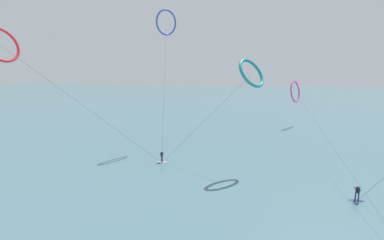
{
  "coord_description": "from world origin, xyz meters",
  "views": [
    {
      "loc": [
        4.32,
        -2.94,
        13.13
      ],
      "look_at": [
        0.0,
        21.06,
        8.22
      ],
      "focal_mm": 23.28,
      "sensor_mm": 36.0,
      "label": 1
    }
  ],
  "objects_px": {
    "kite_magenta": "(295,92)",
    "kite_cobalt": "(166,23)",
    "surfer_navy": "(357,194)",
    "kite_teal": "(251,73)",
    "kite_crimson": "(1,45)",
    "surfer_ivory": "(162,157)"
  },
  "relations": [
    {
      "from": "kite_cobalt",
      "to": "kite_teal",
      "type": "relative_size",
      "value": 1.58
    },
    {
      "from": "surfer_ivory",
      "to": "kite_crimson",
      "type": "distance_m",
      "value": 22.35
    },
    {
      "from": "surfer_navy",
      "to": "kite_crimson",
      "type": "distance_m",
      "value": 38.6
    },
    {
      "from": "surfer_navy",
      "to": "kite_teal",
      "type": "xyz_separation_m",
      "value": [
        -10.56,
        8.12,
        11.89
      ]
    },
    {
      "from": "surfer_ivory",
      "to": "kite_crimson",
      "type": "relative_size",
      "value": 0.1
    },
    {
      "from": "surfer_navy",
      "to": "kite_teal",
      "type": "distance_m",
      "value": 17.86
    },
    {
      "from": "surfer_navy",
      "to": "kite_cobalt",
      "type": "bearing_deg",
      "value": -170.14
    },
    {
      "from": "kite_crimson",
      "to": "kite_magenta",
      "type": "relative_size",
      "value": 0.33
    },
    {
      "from": "surfer_navy",
      "to": "kite_magenta",
      "type": "xyz_separation_m",
      "value": [
        1.17,
        36.22,
        7.28
      ]
    },
    {
      "from": "surfer_ivory",
      "to": "kite_magenta",
      "type": "bearing_deg",
      "value": -86.88
    },
    {
      "from": "kite_crimson",
      "to": "surfer_navy",
      "type": "bearing_deg",
      "value": -73.4
    },
    {
      "from": "surfer_ivory",
      "to": "kite_magenta",
      "type": "relative_size",
      "value": 0.03
    },
    {
      "from": "kite_magenta",
      "to": "kite_cobalt",
      "type": "bearing_deg",
      "value": 158.47
    },
    {
      "from": "surfer_navy",
      "to": "kite_crimson",
      "type": "bearing_deg",
      "value": -128.04
    },
    {
      "from": "surfer_ivory",
      "to": "kite_magenta",
      "type": "distance_m",
      "value": 38.46
    },
    {
      "from": "surfer_navy",
      "to": "kite_teal",
      "type": "relative_size",
      "value": 0.12
    },
    {
      "from": "surfer_navy",
      "to": "kite_crimson",
      "type": "relative_size",
      "value": 0.1
    },
    {
      "from": "surfer_ivory",
      "to": "kite_cobalt",
      "type": "bearing_deg",
      "value": -37.25
    },
    {
      "from": "kite_cobalt",
      "to": "kite_magenta",
      "type": "height_order",
      "value": "kite_cobalt"
    },
    {
      "from": "kite_magenta",
      "to": "kite_crimson",
      "type": "bearing_deg",
      "value": 170.54
    },
    {
      "from": "kite_cobalt",
      "to": "kite_teal",
      "type": "xyz_separation_m",
      "value": [
        14.1,
        -9.62,
        -8.36
      ]
    },
    {
      "from": "surfer_ivory",
      "to": "surfer_navy",
      "type": "distance_m",
      "value": 23.68
    }
  ]
}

